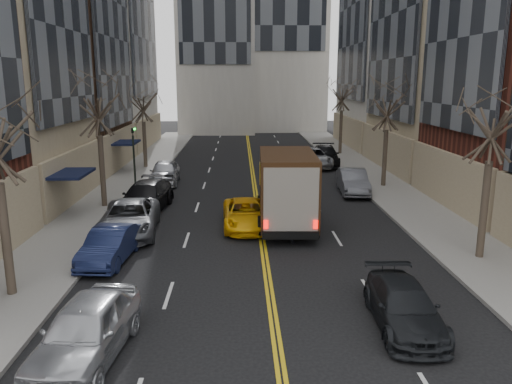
# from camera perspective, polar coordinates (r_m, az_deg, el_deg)

# --- Properties ---
(sidewalk_left) EXTENTS (4.00, 66.00, 0.15)m
(sidewalk_left) POSITION_cam_1_polar(r_m,az_deg,el_deg) (36.67, -14.45, 1.11)
(sidewalk_left) COLOR slate
(sidewalk_left) RESTS_ON ground
(sidewalk_right) EXTENTS (4.00, 66.00, 0.15)m
(sidewalk_right) POSITION_cam_1_polar(r_m,az_deg,el_deg) (37.16, 13.77, 1.30)
(sidewalk_right) COLOR slate
(sidewalk_right) RESTS_ON ground
(tree_lf_mid) EXTENTS (3.20, 3.20, 8.91)m
(tree_lf_mid) POSITION_cam_1_polar(r_m,az_deg,el_deg) (29.12, -17.74, 10.91)
(tree_lf_mid) COLOR #382D23
(tree_lf_mid) RESTS_ON sidewalk_left
(tree_lf_far) EXTENTS (3.20, 3.20, 8.12)m
(tree_lf_far) POSITION_cam_1_polar(r_m,az_deg,el_deg) (41.80, -12.87, 10.82)
(tree_lf_far) COLOR #382D23
(tree_lf_far) RESTS_ON sidewalk_left
(tree_rt_near) EXTENTS (3.20, 3.20, 8.71)m
(tree_rt_near) POSITION_cam_1_polar(r_m,az_deg,el_deg) (21.45, 25.70, 9.39)
(tree_rt_near) COLOR #382D23
(tree_rt_near) RESTS_ON sidewalk_right
(tree_rt_mid) EXTENTS (3.20, 3.20, 8.32)m
(tree_rt_mid) POSITION_cam_1_polar(r_m,az_deg,el_deg) (34.50, 14.88, 10.58)
(tree_rt_mid) COLOR #382D23
(tree_rt_mid) RESTS_ON sidewalk_right
(tree_rt_far) EXTENTS (3.20, 3.20, 9.11)m
(tree_rt_far) POSITION_cam_1_polar(r_m,az_deg,el_deg) (49.05, 9.86, 12.04)
(tree_rt_far) COLOR #382D23
(tree_rt_far) RESTS_ON sidewalk_right
(traffic_signal) EXTENTS (0.29, 0.26, 4.70)m
(traffic_signal) POSITION_cam_1_polar(r_m,az_deg,el_deg) (31.04, -13.78, 4.21)
(traffic_signal) COLOR black
(traffic_signal) RESTS_ON sidewalk_left
(ups_truck) EXTENTS (3.03, 7.02, 3.80)m
(ups_truck) POSITION_cam_1_polar(r_m,az_deg,el_deg) (24.80, 3.49, 0.32)
(ups_truck) COLOR black
(ups_truck) RESTS_ON ground
(observer_sedan) EXTENTS (2.00, 4.52, 1.29)m
(observer_sedan) POSITION_cam_1_polar(r_m,az_deg,el_deg) (15.90, 16.56, -12.40)
(observer_sedan) COLOR black
(observer_sedan) RESTS_ON ground
(taxi) EXTENTS (2.44, 4.97, 1.36)m
(taxi) POSITION_cam_1_polar(r_m,az_deg,el_deg) (24.88, -1.12, -2.54)
(taxi) COLOR #F8B30A
(taxi) RESTS_ON ground
(pedestrian) EXTENTS (0.52, 0.71, 1.82)m
(pedestrian) POSITION_cam_1_polar(r_m,az_deg,el_deg) (22.59, 4.22, -3.57)
(pedestrian) COLOR black
(pedestrian) RESTS_ON ground
(parked_lf_a) EXTENTS (2.40, 4.92, 1.62)m
(parked_lf_a) POSITION_cam_1_polar(r_m,az_deg,el_deg) (14.35, -18.86, -14.72)
(parked_lf_a) COLOR #AEB1B7
(parked_lf_a) RESTS_ON ground
(parked_lf_b) EXTENTS (1.83, 4.34, 1.39)m
(parked_lf_b) POSITION_cam_1_polar(r_m,az_deg,el_deg) (21.13, -16.38, -5.86)
(parked_lf_b) COLOR #131A3B
(parked_lf_b) RESTS_ON ground
(parked_lf_c) EXTENTS (3.08, 5.85, 1.57)m
(parked_lf_c) POSITION_cam_1_polar(r_m,az_deg,el_deg) (24.54, -14.29, -2.91)
(parked_lf_c) COLOR #4A4C52
(parked_lf_c) RESTS_ON ground
(parked_lf_d) EXTENTS (2.84, 5.76, 1.61)m
(parked_lf_d) POSITION_cam_1_polar(r_m,az_deg,el_deg) (28.59, -12.51, -0.55)
(parked_lf_d) COLOR black
(parked_lf_d) RESTS_ON ground
(parked_lf_e) EXTENTS (2.10, 4.90, 1.65)m
(parked_lf_e) POSITION_cam_1_polar(r_m,az_deg,el_deg) (35.75, -10.38, 2.24)
(parked_lf_e) COLOR #A5A7AD
(parked_lf_e) RESTS_ON ground
(parked_rt_a) EXTENTS (1.98, 4.82, 1.55)m
(parked_rt_a) POSITION_cam_1_polar(r_m,az_deg,el_deg) (32.83, 11.01, 1.18)
(parked_rt_a) COLOR #53555B
(parked_rt_a) RESTS_ON ground
(parked_rt_b) EXTENTS (3.13, 5.87, 1.57)m
(parked_rt_b) POSITION_cam_1_polar(r_m,az_deg,el_deg) (42.27, 6.45, 3.93)
(parked_rt_b) COLOR #A1A4A9
(parked_rt_b) RESTS_ON ground
(parked_rt_c) EXTENTS (2.90, 5.88, 1.64)m
(parked_rt_c) POSITION_cam_1_polar(r_m,az_deg,el_deg) (43.24, 7.88, 4.14)
(parked_rt_c) COLOR black
(parked_rt_c) RESTS_ON ground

